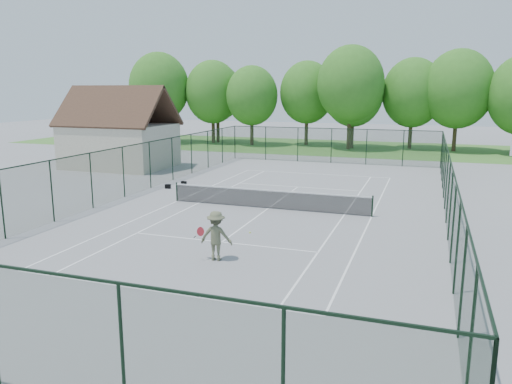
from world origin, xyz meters
TOP-DOWN VIEW (x-y plane):
  - ground at (0.00, 0.00)m, footprint 140.00×140.00m
  - grass_far at (0.00, 30.00)m, footprint 80.00×16.00m
  - court_lines at (0.00, 0.00)m, footprint 11.05×23.85m
  - tennis_net at (0.00, 0.00)m, footprint 11.08×0.08m
  - fence_enclosure at (0.00, 0.00)m, footprint 18.05×36.05m
  - utility_building at (-16.00, 10.00)m, footprint 8.60×6.27m
  - tree_line_far at (0.00, 30.00)m, footprint 39.40×6.40m
  - sports_bag_a at (-7.83, 3.15)m, footprint 0.38×0.26m
  - sports_bag_b at (-7.41, 4.56)m, footprint 0.37×0.27m
  - tennis_player at (0.68, -8.50)m, footprint 2.10×0.94m

SIDE VIEW (x-z plane):
  - ground at x=0.00m, z-range 0.00..0.00m
  - court_lines at x=0.00m, z-range 0.00..0.01m
  - grass_far at x=0.00m, z-range 0.00..0.01m
  - sports_bag_b at x=-7.41m, z-range 0.00..0.26m
  - sports_bag_a at x=-7.83m, z-range 0.00..0.28m
  - tennis_net at x=0.00m, z-range 0.03..1.13m
  - tennis_player at x=0.68m, z-range 0.00..1.88m
  - fence_enclosure at x=0.00m, z-range 0.05..3.07m
  - utility_building at x=-16.00m, z-range -0.20..6.44m
  - tree_line_far at x=0.00m, z-range 1.14..10.84m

